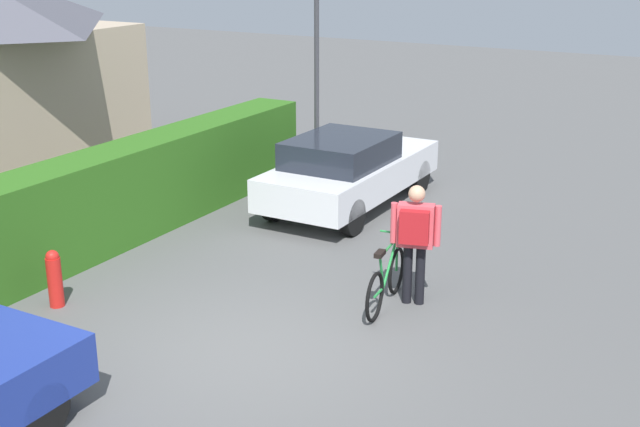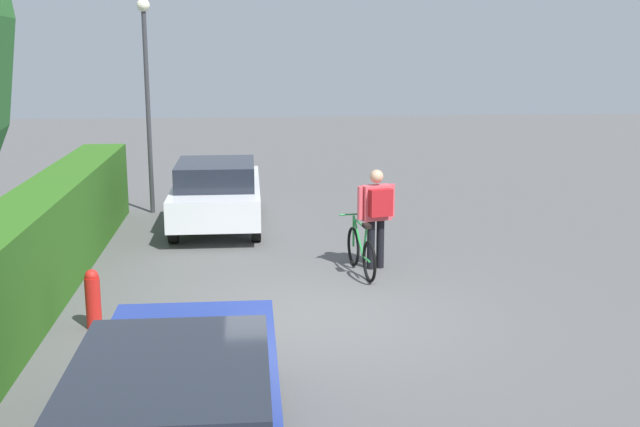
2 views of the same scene
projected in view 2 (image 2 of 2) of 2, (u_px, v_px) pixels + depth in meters
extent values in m
plane|color=#545454|center=(317.00, 316.00, 10.90)|extent=(60.00, 60.00, 0.00)
cube|color=#2D621A|center=(15.00, 270.00, 10.36)|extent=(14.33, 0.90, 1.55)
cube|color=navy|center=(180.00, 417.00, 6.72)|extent=(4.47, 1.74, 0.56)
cube|color=#1E232D|center=(170.00, 393.00, 5.99)|extent=(2.03, 1.52, 0.48)
cylinder|color=black|center=(119.00, 377.00, 8.19)|extent=(0.60, 0.18, 0.60)
cylinder|color=black|center=(266.00, 372.00, 8.32)|extent=(0.60, 0.18, 0.60)
cube|color=silver|center=(217.00, 196.00, 16.22)|extent=(4.26, 1.76, 0.59)
cube|color=#1E232D|center=(216.00, 174.00, 15.70)|extent=(1.97, 1.54, 0.48)
cylinder|color=black|center=(185.00, 197.00, 17.62)|extent=(0.64, 0.18, 0.64)
cylinder|color=black|center=(255.00, 196.00, 17.75)|extent=(0.64, 0.18, 0.64)
cylinder|color=black|center=(173.00, 227.00, 14.81)|extent=(0.64, 0.18, 0.64)
cylinder|color=black|center=(256.00, 225.00, 14.94)|extent=(0.64, 0.18, 0.64)
torus|color=black|center=(353.00, 246.00, 13.31)|extent=(0.67, 0.13, 0.67)
torus|color=black|center=(369.00, 262.00, 12.38)|extent=(0.67, 0.13, 0.67)
cylinder|color=#268C3F|center=(358.00, 236.00, 12.97)|extent=(0.62, 0.12, 0.57)
cylinder|color=#268C3F|center=(365.00, 242.00, 12.59)|extent=(0.23, 0.06, 0.54)
cylinder|color=#268C3F|center=(360.00, 224.00, 12.80)|extent=(0.74, 0.13, 0.04)
cylinder|color=#268C3F|center=(366.00, 259.00, 12.56)|extent=(0.37, 0.08, 0.05)
cylinder|color=#268C3F|center=(354.00, 231.00, 13.25)|extent=(0.04, 0.04, 0.53)
cube|color=black|center=(367.00, 226.00, 12.44)|extent=(0.23, 0.13, 0.06)
cylinder|color=#268C3F|center=(354.00, 214.00, 13.19)|extent=(0.09, 0.50, 0.03)
cylinder|color=black|center=(371.00, 245.00, 13.09)|extent=(0.13, 0.13, 0.83)
cylinder|color=black|center=(380.00, 244.00, 13.16)|extent=(0.13, 0.13, 0.83)
cube|color=#DB4C56|center=(376.00, 203.00, 12.97)|extent=(0.33, 0.52, 0.59)
sphere|color=tan|center=(377.00, 176.00, 12.88)|extent=(0.23, 0.23, 0.23)
cylinder|color=#DB4C56|center=(360.00, 203.00, 12.87)|extent=(0.09, 0.09, 0.56)
cylinder|color=#DB4C56|center=(392.00, 201.00, 13.07)|extent=(0.09, 0.09, 0.56)
cube|color=#B0191E|center=(380.00, 203.00, 12.82)|extent=(0.26, 0.42, 0.45)
cylinder|color=#38383D|center=(148.00, 115.00, 17.06)|extent=(0.10, 0.10, 4.37)
sphere|color=#F2EDCC|center=(143.00, 5.00, 16.57)|extent=(0.28, 0.28, 0.28)
cylinder|color=red|center=(93.00, 303.00, 10.36)|extent=(0.20, 0.20, 0.70)
sphere|color=red|center=(92.00, 276.00, 10.28)|extent=(0.18, 0.18, 0.18)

